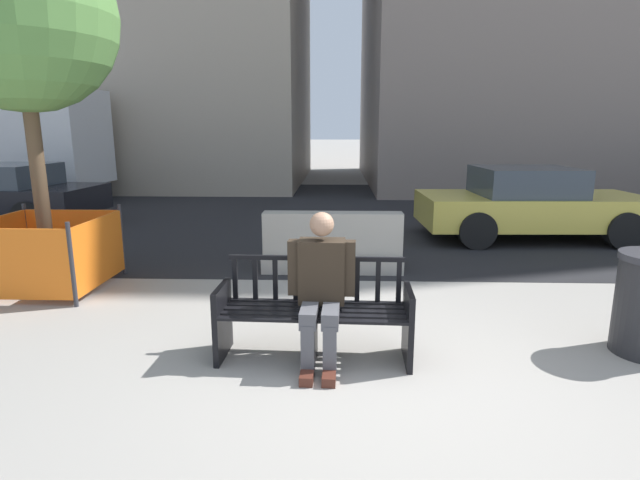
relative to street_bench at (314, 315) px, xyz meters
name	(u,v)px	position (x,y,z in m)	size (l,w,h in m)	color
ground_plane	(392,379)	(0.65, -0.38, -0.40)	(200.00, 200.00, 0.00)	gray
street_asphalt	(355,210)	(0.65, 8.32, -0.39)	(120.00, 12.00, 0.01)	black
street_bench	(314,315)	(0.00, 0.00, 0.00)	(1.71, 0.58, 0.88)	black
seated_person	(321,286)	(0.06, -0.06, 0.29)	(0.58, 0.73, 1.31)	#2D2319
jersey_barrier_centre	(332,246)	(0.13, 2.90, -0.06)	(2.00, 0.69, 0.84)	#9E998E
street_tree	(19,16)	(-3.48, 1.88, 2.87)	(2.20, 2.20, 4.38)	brown
construction_fence	(48,251)	(-3.48, 1.88, 0.10)	(1.39, 1.39, 0.99)	#2D2D33
car_taxi_near	(530,204)	(3.76, 5.14, 0.25)	(4.08, 2.02, 1.32)	#DBC64C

